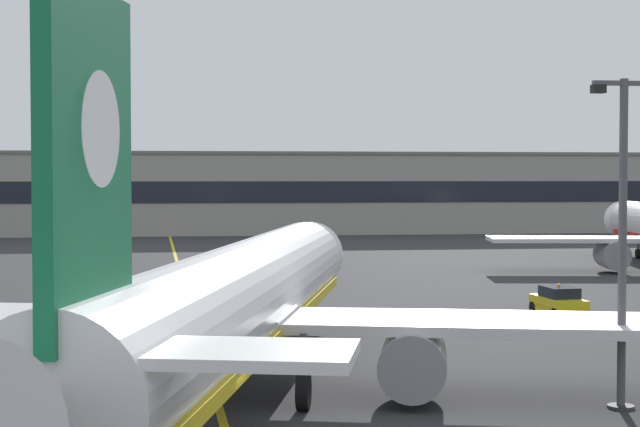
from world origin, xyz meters
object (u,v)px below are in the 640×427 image
at_px(airliner_foreground, 237,302).
at_px(safety_cone_by_nose_gear, 227,325).
at_px(service_car_fourth, 559,302).
at_px(apron_lamp_post, 623,236).

xyz_separation_m(airliner_foreground, safety_cone_by_nose_gear, (0.36, 15.95, -3.11)).
height_order(airliner_foreground, service_car_fourth, airliner_foreground).
relative_size(airliner_foreground, safety_cone_by_nose_gear, 74.40).
bearing_deg(safety_cone_by_nose_gear, apron_lamp_post, -57.64).
relative_size(airliner_foreground, service_car_fourth, 9.53).
bearing_deg(service_car_fourth, apron_lamp_post, -105.52).
xyz_separation_m(apron_lamp_post, safety_cone_by_nose_gear, (-12.34, 19.47, -5.56)).
distance_m(service_car_fourth, safety_cone_by_nose_gear, 18.88).
distance_m(apron_lamp_post, safety_cone_by_nose_gear, 23.71).
bearing_deg(service_car_fourth, safety_cone_by_nose_gear, -170.50).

